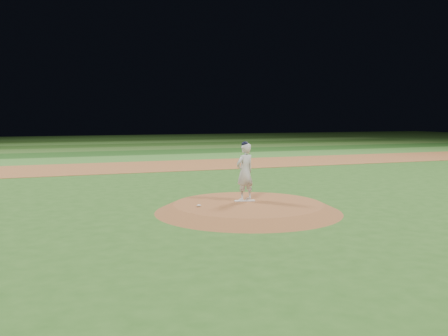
# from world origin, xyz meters

# --- Properties ---
(ground) EXTENTS (120.00, 120.00, 0.00)m
(ground) POSITION_xyz_m (0.00, 0.00, 0.00)
(ground) COLOR #2D5D1E
(ground) RESTS_ON ground
(infield_dirt_band) EXTENTS (70.00, 6.00, 0.02)m
(infield_dirt_band) POSITION_xyz_m (0.00, 14.00, 0.01)
(infield_dirt_band) COLOR #985A2F
(infield_dirt_band) RESTS_ON ground
(outfield_stripe_0) EXTENTS (70.00, 5.00, 0.02)m
(outfield_stripe_0) POSITION_xyz_m (0.00, 19.50, 0.01)
(outfield_stripe_0) COLOR #3D782B
(outfield_stripe_0) RESTS_ON ground
(outfield_stripe_1) EXTENTS (70.00, 5.00, 0.02)m
(outfield_stripe_1) POSITION_xyz_m (0.00, 24.50, 0.01)
(outfield_stripe_1) COLOR #1E4B18
(outfield_stripe_1) RESTS_ON ground
(outfield_stripe_2) EXTENTS (70.00, 5.00, 0.02)m
(outfield_stripe_2) POSITION_xyz_m (0.00, 29.50, 0.01)
(outfield_stripe_2) COLOR #386223
(outfield_stripe_2) RESTS_ON ground
(outfield_stripe_3) EXTENTS (70.00, 5.00, 0.02)m
(outfield_stripe_3) POSITION_xyz_m (0.00, 34.50, 0.01)
(outfield_stripe_3) COLOR #244C18
(outfield_stripe_3) RESTS_ON ground
(outfield_stripe_4) EXTENTS (70.00, 5.00, 0.02)m
(outfield_stripe_4) POSITION_xyz_m (0.00, 39.50, 0.01)
(outfield_stripe_4) COLOR #3C6F28
(outfield_stripe_4) RESTS_ON ground
(outfield_stripe_5) EXTENTS (70.00, 5.00, 0.02)m
(outfield_stripe_5) POSITION_xyz_m (0.00, 44.50, 0.01)
(outfield_stripe_5) COLOR #264B18
(outfield_stripe_5) RESTS_ON ground
(pitchers_mound) EXTENTS (5.50, 5.50, 0.25)m
(pitchers_mound) POSITION_xyz_m (0.00, 0.00, 0.12)
(pitchers_mound) COLOR brown
(pitchers_mound) RESTS_ON ground
(pitching_rubber) EXTENTS (0.63, 0.27, 0.03)m
(pitching_rubber) POSITION_xyz_m (0.04, 0.36, 0.27)
(pitching_rubber) COLOR silver
(pitching_rubber) RESTS_ON pitchers_mound
(rosin_bag) EXTENTS (0.12, 0.12, 0.07)m
(rosin_bag) POSITION_xyz_m (-1.53, -0.01, 0.28)
(rosin_bag) COLOR silver
(rosin_bag) RESTS_ON pitchers_mound
(pitcher_on_mound) EXTENTS (0.74, 0.62, 1.80)m
(pitcher_on_mound) POSITION_xyz_m (0.11, 0.50, 1.13)
(pitcher_on_mound) COLOR silver
(pitcher_on_mound) RESTS_ON pitchers_mound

